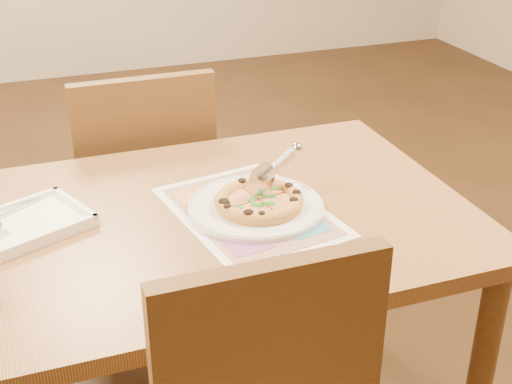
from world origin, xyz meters
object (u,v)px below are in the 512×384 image
object	(u,v)px
chair_far	(143,172)
plate	(256,208)
menu	(250,212)
pizza	(259,201)
pizza_cutter	(274,169)
dining_table	(194,248)
appetizer_tray	(20,228)

from	to	relation	value
chair_far	plate	distance (m)	0.66
chair_far	menu	world-z (taller)	chair_far
chair_far	pizza	bearing A→B (deg)	103.73
chair_far	plate	bearing A→B (deg)	103.44
plate	pizza	bearing A→B (deg)	-53.10
plate	pizza	xyz separation A→B (m)	(0.00, -0.01, 0.02)
plate	pizza_cutter	bearing A→B (deg)	26.79
plate	pizza	world-z (taller)	pizza
chair_far	pizza_cutter	size ratio (longest dim) A/B	3.07
dining_table	appetizer_tray	world-z (taller)	appetizer_tray
pizza_cutter	appetizer_tray	size ratio (longest dim) A/B	0.46
chair_far	menu	size ratio (longest dim) A/B	1.06
pizza	chair_far	bearing A→B (deg)	103.73
pizza	appetizer_tray	size ratio (longest dim) A/B	0.63
dining_table	appetizer_tray	distance (m)	0.40
appetizer_tray	menu	xyz separation A→B (m)	(0.51, -0.09, -0.01)
chair_far	appetizer_tray	size ratio (longest dim) A/B	1.41
appetizer_tray	menu	size ratio (longest dim) A/B	0.75
plate	pizza_cutter	distance (m)	0.10
dining_table	plate	size ratio (longest dim) A/B	4.07
plate	menu	size ratio (longest dim) A/B	0.72
plate	pizza_cutter	xyz separation A→B (m)	(0.05, 0.03, 0.08)
dining_table	menu	bearing A→B (deg)	-10.39
dining_table	plate	bearing A→B (deg)	-8.46
dining_table	chair_far	distance (m)	0.61
dining_table	menu	size ratio (longest dim) A/B	2.92
plate	chair_far	bearing A→B (deg)	103.44
dining_table	pizza	xyz separation A→B (m)	(0.15, -0.03, 0.11)
dining_table	pizza	distance (m)	0.19
chair_far	appetizer_tray	xyz separation A→B (m)	(-0.38, -0.54, 0.16)
pizza	menu	size ratio (longest dim) A/B	0.47
appetizer_tray	pizza	bearing A→B (deg)	-10.12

